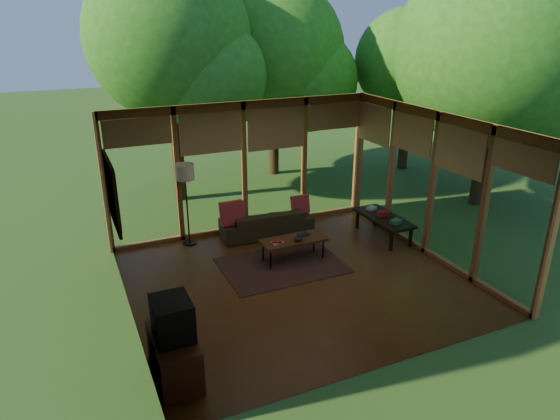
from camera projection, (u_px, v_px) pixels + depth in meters
name	position (u px, v px, depth m)	size (l,w,h in m)	color
floor	(297.00, 280.00, 8.58)	(5.50, 5.50, 0.00)	brown
ceiling	(299.00, 125.00, 7.60)	(5.50, 5.50, 0.00)	silver
wall_left	(123.00, 236.00, 7.04)	(0.04, 5.00, 2.70)	beige
wall_front	(390.00, 275.00, 5.96)	(5.50, 0.04, 2.70)	beige
window_wall_back	(244.00, 168.00, 10.22)	(5.50, 0.12, 2.70)	#945B2E
window_wall_right	(432.00, 185.00, 9.14)	(0.12, 5.00, 2.70)	#945B2E
exterior_lawn	(396.00, 140.00, 18.44)	(40.00, 40.00, 0.00)	#305821
tree_nw	(168.00, 38.00, 11.13)	(3.70, 3.70, 5.66)	#382614
tree_ne	(272.00, 52.00, 13.38)	(3.88, 3.88, 5.29)	#382614
tree_se	(493.00, 49.00, 10.84)	(4.31, 4.31, 5.73)	#382614
tree_far	(406.00, 61.00, 13.85)	(2.85, 2.85, 4.53)	#382614
rug	(282.00, 265.00, 9.09)	(2.16, 1.53, 0.01)	brown
sofa	(266.00, 223.00, 10.29)	(1.86, 0.73, 0.54)	#322C19
pillow_left	(232.00, 213.00, 9.83)	(0.47, 0.16, 0.47)	maroon
pillow_right	(300.00, 205.00, 10.42)	(0.38, 0.13, 0.38)	maroon
ct_book_lower	(277.00, 243.00, 8.98)	(0.20, 0.15, 0.03)	#B3A9A2
ct_book_upper	(277.00, 241.00, 8.96)	(0.18, 0.14, 0.03)	maroon
ct_book_side	(304.00, 234.00, 9.32)	(0.20, 0.15, 0.03)	#161932
ct_bowl	(298.00, 239.00, 9.08)	(0.16, 0.16, 0.07)	black
media_cabinet	(174.00, 357.00, 6.18)	(0.50, 1.00, 0.60)	#582B18
television	(172.00, 319.00, 5.99)	(0.45, 0.55, 0.50)	black
console_book_a	(396.00, 222.00, 9.75)	(0.22, 0.16, 0.08)	#365F50
console_book_b	(383.00, 214.00, 10.13)	(0.22, 0.16, 0.10)	maroon
console_book_c	(371.00, 208.00, 10.48)	(0.21, 0.15, 0.06)	#B3A9A2
floor_lamp	(185.00, 177.00, 9.46)	(0.36, 0.36, 1.65)	black
coffee_table	(293.00, 241.00, 9.17)	(1.20, 0.50, 0.43)	#582B18
side_console	(384.00, 219.00, 10.12)	(0.60, 1.40, 0.46)	black
wall_painting	(112.00, 192.00, 8.17)	(0.06, 1.35, 1.15)	black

